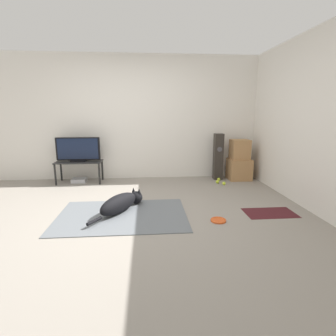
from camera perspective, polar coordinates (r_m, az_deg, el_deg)
The scene contains 16 objects.
ground_plane at distance 3.78m, azimuth -8.17°, elevation -9.85°, with size 12.00×12.00×0.00m, color gray.
wall_back at distance 5.60m, azimuth -7.30°, elevation 10.70°, with size 8.00×0.06×2.55m.
wall_right at distance 4.22m, azimuth 29.66°, elevation 8.79°, with size 0.06×8.00×2.55m.
area_rug at distance 3.73m, azimuth -9.89°, elevation -10.12°, with size 1.76×1.22×0.01m.
dog at distance 3.82m, azimuth -10.08°, elevation -7.45°, with size 0.68×0.97×0.26m.
frisbee at distance 3.57m, azimuth 10.90°, elevation -11.10°, with size 0.20×0.20×0.03m.
cardboard_box_lower at distance 5.73m, azimuth 15.21°, elevation -0.27°, with size 0.45×0.41×0.43m.
cardboard_box_upper at distance 5.67m, azimuth 15.36°, elevation 3.92°, with size 0.37×0.33×0.41m.
floor_speaker at distance 5.61m, azimuth 10.86°, elevation 2.44°, with size 0.18×0.18×0.96m.
tv_stand at distance 5.55m, azimuth -18.78°, elevation 0.81°, with size 0.90×0.42×0.44m.
tv at distance 5.51m, azimuth -18.98°, elevation 3.79°, with size 0.86×0.20×0.48m.
tennis_ball_by_boxes at distance 5.25m, azimuth 12.08°, elevation -3.30°, with size 0.07×0.07×0.07m.
tennis_ball_near_speaker at distance 5.34m, azimuth 10.70°, elevation -2.98°, with size 0.07×0.07×0.07m.
tennis_ball_loose_on_carpet at distance 5.54m, azimuth 10.99°, elevation -2.44°, with size 0.07×0.07×0.07m.
game_console at distance 5.66m, azimuth -18.74°, elevation -2.52°, with size 0.28×0.25×0.07m.
door_mat at distance 4.04m, azimuth 21.28°, elevation -9.08°, with size 0.71×0.42×0.01m.
Camera 1 is at (0.24, -3.50, 1.41)m, focal length 28.00 mm.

